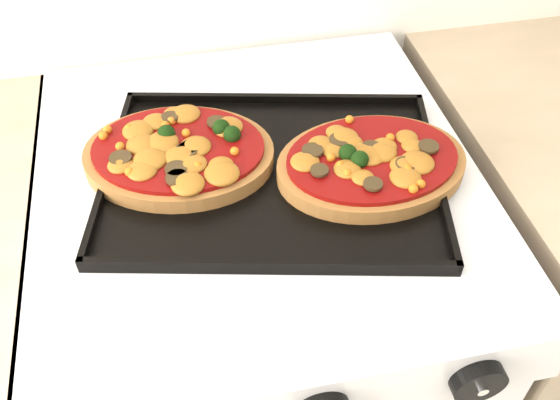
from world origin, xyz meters
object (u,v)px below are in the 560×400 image
object	(u,v)px
stove	(262,346)
baking_tray	(272,172)
pizza_right	(372,162)
pizza_left	(179,152)

from	to	relation	value
stove	baking_tray	bearing A→B (deg)	-57.85
stove	pizza_right	size ratio (longest dim) A/B	3.65
stove	baking_tray	world-z (taller)	baking_tray
pizza_left	pizza_right	size ratio (longest dim) A/B	1.01
stove	baking_tray	xyz separation A→B (m)	(0.02, -0.03, 0.47)
pizza_left	stove	bearing A→B (deg)	-10.75
stove	baking_tray	size ratio (longest dim) A/B	2.09
stove	baking_tray	distance (m)	0.47
stove	pizza_left	xyz separation A→B (m)	(-0.10, 0.02, 0.48)
baking_tray	pizza_right	world-z (taller)	pizza_right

